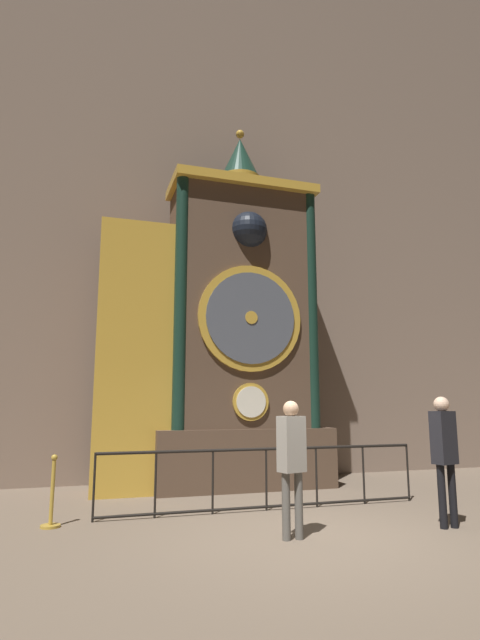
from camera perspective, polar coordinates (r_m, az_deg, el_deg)
name	(u,v)px	position (r m, az deg, el deg)	size (l,w,h in m)	color
ground_plane	(315,539)	(7.16, 8.55, -23.53)	(28.00, 28.00, 0.00)	brown
cathedral_back_wall	(210,175)	(13.56, -3.45, 16.25)	(24.00, 0.32, 15.31)	#7A6656
clock_tower	(218,332)	(10.98, -2.56, -1.40)	(5.01, 1.84, 8.22)	brown
railing_fence	(266,475)	(8.74, 3.02, -17.25)	(5.57, 0.05, 1.01)	black
visitor_near	(292,454)	(6.91, 5.92, -15.03)	(0.39, 0.31, 1.78)	#58554F
visitor_far	(444,447)	(8.05, 22.30, -13.29)	(0.38, 0.29, 1.85)	black
stanchion_post	(52,503)	(8.10, -20.73, -19.02)	(0.28, 0.28, 1.01)	#B28E33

